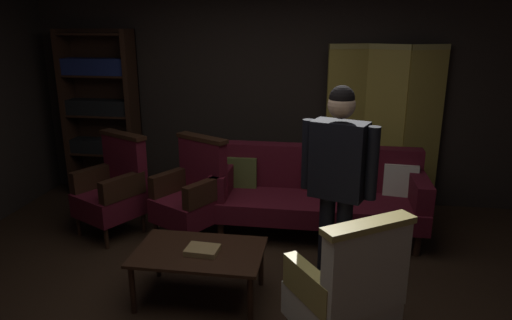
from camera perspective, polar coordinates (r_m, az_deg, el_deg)
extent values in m
plane|color=black|center=(3.85, -1.93, -17.18)|extent=(10.00, 10.00, 0.00)
cube|color=black|center=(5.67, 2.61, 9.10)|extent=(7.20, 0.10, 2.80)
cube|color=#B29338|center=(5.50, 10.78, 3.82)|extent=(0.44, 0.18, 1.90)
cube|color=tan|center=(5.37, 11.31, 13.43)|extent=(0.45, 0.19, 0.06)
cube|color=#B29338|center=(5.53, 15.27, 3.59)|extent=(0.44, 0.19, 1.90)
cube|color=tan|center=(5.40, 16.03, 13.13)|extent=(0.44, 0.19, 0.06)
cube|color=#B29338|center=(5.60, 19.62, 3.38)|extent=(0.44, 0.21, 1.90)
cube|color=tan|center=(5.48, 20.57, 12.77)|extent=(0.44, 0.21, 0.06)
cube|color=black|center=(6.30, -21.77, 5.23)|extent=(0.06, 0.32, 2.05)
cube|color=black|center=(5.92, -14.71, 5.21)|extent=(0.06, 0.32, 2.05)
cube|color=black|center=(6.23, -17.74, 5.51)|extent=(0.90, 0.02, 2.05)
cube|color=black|center=(6.34, -17.57, -3.34)|extent=(0.86, 0.30, 0.02)
cube|color=black|center=(6.20, -17.95, 0.86)|extent=(0.86, 0.30, 0.02)
cube|color=black|center=(6.16, -18.11, 1.67)|extent=(0.78, 0.22, 0.17)
cube|color=black|center=(6.10, -18.35, 5.23)|extent=(0.86, 0.30, 0.02)
cube|color=black|center=(6.06, -18.52, 6.13)|extent=(0.78, 0.22, 0.18)
cube|color=black|center=(6.03, -18.77, 9.73)|extent=(0.86, 0.30, 0.02)
cube|color=navy|center=(6.00, -18.95, 10.73)|extent=(0.78, 0.22, 0.19)
cube|color=black|center=(6.00, -19.21, 14.30)|extent=(0.86, 0.30, 0.02)
cylinder|color=black|center=(4.76, -4.34, -8.66)|extent=(0.07, 0.07, 0.22)
cylinder|color=black|center=(4.74, 19.01, -9.73)|extent=(0.07, 0.07, 0.22)
cylinder|color=black|center=(5.30, -2.87, -5.93)|extent=(0.07, 0.07, 0.22)
cylinder|color=black|center=(5.27, 17.95, -6.88)|extent=(0.07, 0.07, 0.22)
cube|color=#4C0F19|center=(4.84, 7.49, -5.60)|extent=(2.10, 0.76, 0.20)
cube|color=#4C0F19|center=(5.02, 7.74, -0.79)|extent=(2.10, 0.18, 0.46)
cube|color=#4C0F19|center=(4.87, -4.00, -2.46)|extent=(0.16, 0.68, 0.26)
cube|color=#4C0F19|center=(4.85, 19.27, -3.50)|extent=(0.16, 0.68, 0.26)
cube|color=#4C5123|center=(5.02, -1.84, -1.60)|extent=(0.35, 0.15, 0.35)
cube|color=maroon|center=(4.94, 7.67, -2.05)|extent=(0.35, 0.17, 0.35)
cube|color=beige|center=(5.00, 17.22, -2.45)|extent=(0.36, 0.19, 0.35)
cylinder|color=black|center=(3.77, -14.82, -15.01)|extent=(0.04, 0.04, 0.39)
cylinder|color=black|center=(3.53, -0.70, -16.70)|extent=(0.04, 0.04, 0.39)
cylinder|color=black|center=(4.20, -11.88, -11.31)|extent=(0.04, 0.04, 0.39)
cylinder|color=black|center=(3.99, 0.62, -12.49)|extent=(0.04, 0.04, 0.39)
cube|color=black|center=(3.74, -6.95, -11.06)|extent=(1.00, 0.64, 0.03)
cylinder|color=tan|center=(3.65, 10.80, -17.53)|extent=(0.04, 0.04, 0.22)
cube|color=beige|center=(3.25, 10.13, -17.28)|extent=(0.78, 0.78, 0.24)
cube|color=beige|center=(2.89, 13.26, -12.99)|extent=(0.53, 0.42, 0.54)
cube|color=tan|center=(2.76, 13.65, -7.74)|extent=(0.57, 0.45, 0.04)
cube|color=tan|center=(3.26, 13.84, -12.66)|extent=(0.36, 0.46, 0.22)
cube|color=tan|center=(3.01, 6.52, -14.93)|extent=(0.36, 0.46, 0.22)
cylinder|color=black|center=(4.85, -12.08, -8.51)|extent=(0.04, 0.04, 0.22)
cylinder|color=black|center=(4.54, -8.27, -10.15)|extent=(0.04, 0.04, 0.22)
cylinder|color=black|center=(5.13, -8.13, -6.89)|extent=(0.04, 0.04, 0.22)
cylinder|color=black|center=(4.83, -4.30, -8.29)|extent=(0.04, 0.04, 0.22)
cube|color=#4C0F19|center=(4.74, -8.31, -5.89)|extent=(0.76, 0.76, 0.24)
cube|color=#4C0F19|center=(4.76, -6.51, -0.74)|extent=(0.55, 0.38, 0.54)
cube|color=black|center=(4.68, -6.62, 2.66)|extent=(0.59, 0.41, 0.04)
cube|color=black|center=(4.82, -10.40, -2.66)|extent=(0.32, 0.48, 0.22)
cube|color=black|center=(4.49, -6.31, -3.94)|extent=(0.32, 0.48, 0.22)
cylinder|color=black|center=(5.19, -20.76, -7.53)|extent=(0.04, 0.04, 0.22)
cylinder|color=black|center=(4.84, -17.77, -9.04)|extent=(0.04, 0.04, 0.22)
cylinder|color=black|center=(5.42, -16.68, -6.09)|extent=(0.04, 0.04, 0.22)
cylinder|color=black|center=(5.08, -13.55, -7.40)|extent=(0.04, 0.04, 0.22)
cube|color=#4C0F19|center=(5.04, -17.41, -5.09)|extent=(0.76, 0.76, 0.24)
cube|color=#4C0F19|center=(5.05, -15.69, -0.24)|extent=(0.55, 0.37, 0.54)
cube|color=black|center=(4.97, -15.95, 2.96)|extent=(0.59, 0.40, 0.04)
cube|color=black|center=(5.16, -19.21, -2.07)|extent=(0.32, 0.48, 0.22)
cube|color=black|center=(4.78, -15.95, -3.22)|extent=(0.32, 0.48, 0.22)
cylinder|color=black|center=(3.76, 10.51, -10.73)|extent=(0.12, 0.12, 0.86)
cylinder|color=black|center=(3.80, 8.49, -10.32)|extent=(0.12, 0.12, 0.86)
cube|color=maroon|center=(3.59, 9.85, -3.83)|extent=(0.36, 0.26, 0.09)
cube|color=black|center=(3.51, 10.05, 0.00)|extent=(0.45, 0.34, 0.58)
cube|color=white|center=(3.60, 10.66, 0.88)|extent=(0.14, 0.06, 0.41)
cube|color=maroon|center=(3.55, 10.88, 4.48)|extent=(0.09, 0.05, 0.04)
cylinder|color=black|center=(3.44, 13.98, -0.42)|extent=(0.09, 0.09, 0.54)
cylinder|color=black|center=(3.59, 6.30, 0.71)|extent=(0.09, 0.09, 0.54)
sphere|color=tan|center=(3.42, 10.39, 6.60)|extent=(0.20, 0.20, 0.20)
sphere|color=black|center=(3.41, 10.44, 7.43)|extent=(0.18, 0.18, 0.18)
cylinder|color=brown|center=(5.63, -5.97, -4.29)|extent=(0.28, 0.28, 0.28)
ellipsoid|color=#193D19|center=(5.52, -6.08, -0.96)|extent=(0.45, 0.45, 0.52)
cube|color=#9E7A47|center=(3.70, -6.54, -10.84)|extent=(0.26, 0.20, 0.04)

